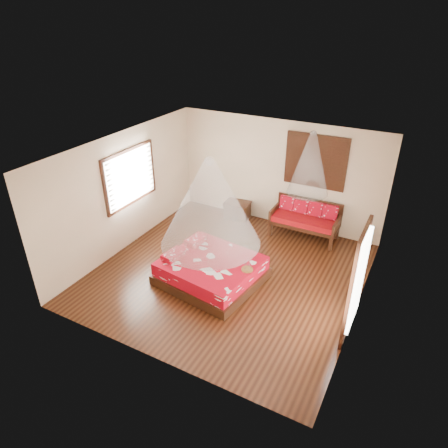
{
  "coord_description": "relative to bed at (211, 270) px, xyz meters",
  "views": [
    {
      "loc": [
        3.31,
        -6.45,
        5.21
      ],
      "look_at": [
        -0.17,
        0.09,
        1.15
      ],
      "focal_mm": 32.0,
      "sensor_mm": 36.0,
      "label": 1
    }
  ],
  "objects": [
    {
      "name": "room",
      "position": [
        0.23,
        0.4,
        1.15
      ],
      "size": [
        5.54,
        5.54,
        2.84
      ],
      "color": "black",
      "rests_on": "ground"
    },
    {
      "name": "bed",
      "position": [
        0.0,
        0.0,
        0.0
      ],
      "size": [
        2.2,
        2.04,
        0.63
      ],
      "rotation": [
        0.0,
        0.0,
        -0.14
      ],
      "color": "black",
      "rests_on": "floor"
    },
    {
      "name": "daybed",
      "position": [
        1.18,
        2.77,
        0.27
      ],
      "size": [
        1.68,
        0.75,
        0.94
      ],
      "color": "black",
      "rests_on": "floor"
    },
    {
      "name": "storage_chest",
      "position": [
        -0.78,
        2.85,
        -0.01
      ],
      "size": [
        0.72,
        0.56,
        0.47
      ],
      "rotation": [
        0.0,
        0.0,
        0.09
      ],
      "color": "black",
      "rests_on": "floor"
    },
    {
      "name": "shutter_panel",
      "position": [
        1.18,
        3.11,
        1.65
      ],
      "size": [
        1.52,
        0.06,
        1.32
      ],
      "color": "black",
      "rests_on": "wall_back"
    },
    {
      "name": "window_left",
      "position": [
        -2.48,
        0.6,
        1.45
      ],
      "size": [
        0.1,
        1.74,
        1.34
      ],
      "color": "black",
      "rests_on": "wall_left"
    },
    {
      "name": "glazed_door",
      "position": [
        2.95,
        -0.2,
        0.82
      ],
      "size": [
        0.08,
        1.02,
        2.16
      ],
      "color": "black",
      "rests_on": "floor"
    },
    {
      "name": "wine_tray",
      "position": [
        0.83,
        0.04,
        0.3
      ],
      "size": [
        0.24,
        0.24,
        0.2
      ],
      "rotation": [
        0.0,
        0.0,
        -0.09
      ],
      "color": "brown",
      "rests_on": "bed"
    },
    {
      "name": "mosquito_net_main",
      "position": [
        0.02,
        -0.0,
        1.6
      ],
      "size": [
        2.03,
        2.03,
        1.8
      ],
      "primitive_type": "cone",
      "color": "white",
      "rests_on": "ceiling"
    },
    {
      "name": "mosquito_net_daybed",
      "position": [
        1.18,
        2.65,
        1.75
      ],
      "size": [
        0.98,
        0.98,
        1.5
      ],
      "primitive_type": "cone",
      "color": "white",
      "rests_on": "ceiling"
    }
  ]
}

